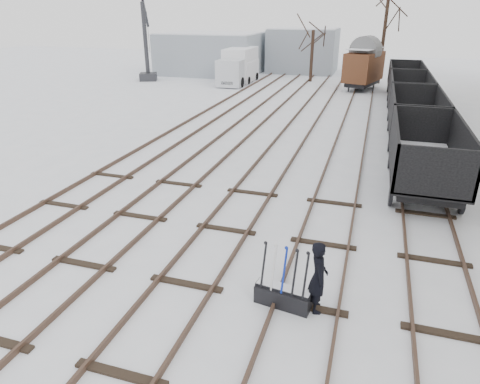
% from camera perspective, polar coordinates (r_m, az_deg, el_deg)
% --- Properties ---
extents(ground, '(120.00, 120.00, 0.00)m').
position_cam_1_polar(ground, '(10.98, -7.15, -12.17)').
color(ground, white).
rests_on(ground, ground).
extents(tracks, '(13.90, 52.00, 0.16)m').
position_cam_1_polar(tracks, '(22.96, 6.95, 7.26)').
color(tracks, black).
rests_on(tracks, ground).
extents(shed_left, '(10.00, 8.00, 4.10)m').
position_cam_1_polar(shed_left, '(47.40, -3.77, 18.01)').
color(shed_left, '#8E98A0').
rests_on(shed_left, ground).
extents(shed_right, '(7.00, 6.00, 4.50)m').
position_cam_1_polar(shed_right, '(48.89, 8.45, 18.22)').
color(shed_right, '#8E98A0').
rests_on(shed_right, ground).
extents(ground_frame, '(1.35, 0.62, 1.49)m').
position_cam_1_polar(ground_frame, '(10.14, 5.77, -13.49)').
color(ground_frame, black).
rests_on(ground_frame, ground).
extents(worker, '(0.56, 0.71, 1.73)m').
position_cam_1_polar(worker, '(9.80, 10.40, -11.07)').
color(worker, black).
rests_on(worker, ground).
extents(freight_wagon_a, '(2.46, 6.16, 2.51)m').
position_cam_1_polar(freight_wagon_a, '(17.49, 23.34, 3.41)').
color(freight_wagon_a, black).
rests_on(freight_wagon_a, ground).
extents(freight_wagon_b, '(2.46, 6.16, 2.51)m').
position_cam_1_polar(freight_wagon_b, '(23.63, 22.21, 8.39)').
color(freight_wagon_b, black).
rests_on(freight_wagon_b, ground).
extents(freight_wagon_c, '(2.46, 6.16, 2.51)m').
position_cam_1_polar(freight_wagon_c, '(29.87, 21.53, 11.31)').
color(freight_wagon_c, black).
rests_on(freight_wagon_c, ground).
extents(freight_wagon_d, '(2.46, 6.16, 2.51)m').
position_cam_1_polar(freight_wagon_d, '(36.17, 21.08, 13.21)').
color(freight_wagon_d, black).
rests_on(freight_wagon_d, ground).
extents(box_van_wagon, '(3.47, 4.88, 3.37)m').
position_cam_1_polar(box_van_wagon, '(38.51, 16.19, 15.86)').
color(box_van_wagon, black).
rests_on(box_van_wagon, ground).
extents(lorry, '(2.28, 6.76, 3.05)m').
position_cam_1_polar(lorry, '(40.62, -0.26, 16.51)').
color(lorry, black).
rests_on(lorry, ground).
extents(panel_van, '(2.00, 4.39, 1.92)m').
position_cam_1_polar(panel_van, '(41.52, 0.45, 15.86)').
color(panel_van, white).
rests_on(panel_van, ground).
extents(crane, '(2.05, 4.66, 7.83)m').
position_cam_1_polar(crane, '(43.21, -12.19, 17.08)').
color(crane, '#28292C').
rests_on(crane, ground).
extents(tree_far_left, '(0.30, 0.30, 4.58)m').
position_cam_1_polar(tree_far_left, '(42.07, 9.54, 17.43)').
color(tree_far_left, black).
rests_on(tree_far_left, ground).
extents(tree_far_right, '(0.30, 0.30, 7.49)m').
position_cam_1_polar(tree_far_right, '(42.28, 18.56, 18.62)').
color(tree_far_right, black).
rests_on(tree_far_right, ground).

